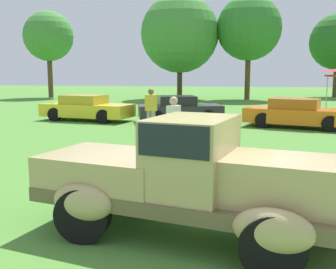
% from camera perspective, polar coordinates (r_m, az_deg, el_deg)
% --- Properties ---
extents(ground_plane, '(120.00, 120.00, 0.00)m').
position_cam_1_polar(ground_plane, '(6.07, 5.38, -13.55)').
color(ground_plane, '#4C8433').
extents(feature_pickup_truck, '(4.48, 2.56, 1.70)m').
position_cam_1_polar(feature_pickup_truck, '(5.63, 2.65, -6.01)').
color(feature_pickup_truck, brown).
rests_on(feature_pickup_truck, ground_plane).
extents(show_car_yellow, '(4.62, 2.48, 1.22)m').
position_cam_1_polar(show_car_yellow, '(19.76, -11.47, 3.68)').
color(show_car_yellow, yellow).
rests_on(show_car_yellow, ground_plane).
extents(show_car_charcoal, '(4.14, 2.73, 1.22)m').
position_cam_1_polar(show_car_charcoal, '(18.72, 1.62, 3.57)').
color(show_car_charcoal, '#28282D').
rests_on(show_car_charcoal, ground_plane).
extents(show_car_orange, '(4.66, 2.89, 1.22)m').
position_cam_1_polar(show_car_orange, '(17.70, 17.82, 2.86)').
color(show_car_orange, orange).
rests_on(show_car_orange, ground_plane).
extents(spectator_by_row, '(0.33, 0.45, 1.69)m').
position_cam_1_polar(spectator_by_row, '(10.38, 0.79, 1.11)').
color(spectator_by_row, '#7F7056').
rests_on(spectator_by_row, ground_plane).
extents(spectator_far_side, '(0.46, 0.37, 1.69)m').
position_cam_1_polar(spectator_far_side, '(15.24, -2.41, 3.56)').
color(spectator_far_side, '#9E998E').
rests_on(spectator_far_side, ground_plane).
extents(treeline_far_left, '(4.44, 4.44, 7.73)m').
position_cam_1_polar(treeline_far_left, '(38.78, -16.52, 13.14)').
color(treeline_far_left, brown).
rests_on(treeline_far_left, ground_plane).
extents(treeline_mid_left, '(6.62, 6.62, 8.85)m').
position_cam_1_polar(treeline_mid_left, '(35.35, 1.68, 14.03)').
color(treeline_mid_left, '#47331E').
rests_on(treeline_mid_left, ground_plane).
extents(treeline_center, '(5.37, 5.37, 8.61)m').
position_cam_1_polar(treeline_center, '(35.28, 11.36, 14.50)').
color(treeline_center, brown).
rests_on(treeline_center, ground_plane).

